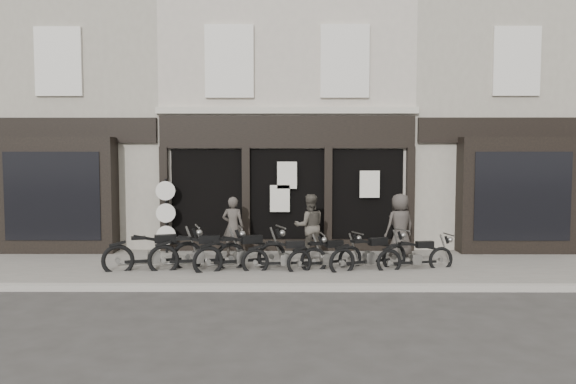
{
  "coord_description": "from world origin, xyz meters",
  "views": [
    {
      "loc": [
        0.1,
        -12.78,
        2.87
      ],
      "look_at": [
        0.03,
        1.6,
        1.87
      ],
      "focal_mm": 35.0,
      "sensor_mm": 36.0,
      "label": 1
    }
  ],
  "objects_px": {
    "motorcycle_6": "(416,258)",
    "advert_sign_post": "(166,219)",
    "motorcycle_5": "(370,257)",
    "man_centre": "(310,226)",
    "motorcycle_3": "(286,259)",
    "man_left": "(233,227)",
    "motorcycle_1": "(199,256)",
    "man_right": "(400,225)",
    "motorcycle_2": "(242,256)",
    "motorcycle_0": "(155,255)",
    "motorcycle_4": "(326,258)"
  },
  "relations": [
    {
      "from": "man_centre",
      "to": "motorcycle_6",
      "type": "bearing_deg",
      "value": 141.96
    },
    {
      "from": "motorcycle_2",
      "to": "man_right",
      "type": "distance_m",
      "value": 4.39
    },
    {
      "from": "motorcycle_5",
      "to": "motorcycle_6",
      "type": "xyz_separation_m",
      "value": [
        1.11,
        0.01,
        -0.04
      ]
    },
    {
      "from": "motorcycle_1",
      "to": "motorcycle_5",
      "type": "relative_size",
      "value": 1.15
    },
    {
      "from": "motorcycle_5",
      "to": "man_centre",
      "type": "xyz_separation_m",
      "value": [
        -1.38,
        1.39,
        0.55
      ]
    },
    {
      "from": "motorcycle_0",
      "to": "motorcycle_2",
      "type": "height_order",
      "value": "motorcycle_0"
    },
    {
      "from": "motorcycle_4",
      "to": "man_left",
      "type": "relative_size",
      "value": 1.16
    },
    {
      "from": "man_left",
      "to": "advert_sign_post",
      "type": "bearing_deg",
      "value": -6.81
    },
    {
      "from": "man_centre",
      "to": "man_right",
      "type": "relative_size",
      "value": 1.0
    },
    {
      "from": "motorcycle_6",
      "to": "advert_sign_post",
      "type": "height_order",
      "value": "advert_sign_post"
    },
    {
      "from": "motorcycle_5",
      "to": "man_centre",
      "type": "distance_m",
      "value": 2.04
    },
    {
      "from": "motorcycle_1",
      "to": "motorcycle_4",
      "type": "height_order",
      "value": "motorcycle_1"
    },
    {
      "from": "man_centre",
      "to": "advert_sign_post",
      "type": "xyz_separation_m",
      "value": [
        -3.91,
        0.69,
        0.1
      ]
    },
    {
      "from": "motorcycle_0",
      "to": "motorcycle_1",
      "type": "relative_size",
      "value": 1.0
    },
    {
      "from": "motorcycle_5",
      "to": "man_centre",
      "type": "height_order",
      "value": "man_centre"
    },
    {
      "from": "motorcycle_6",
      "to": "motorcycle_2",
      "type": "bearing_deg",
      "value": 167.86
    },
    {
      "from": "advert_sign_post",
      "to": "motorcycle_2",
      "type": "bearing_deg",
      "value": -55.03
    },
    {
      "from": "motorcycle_0",
      "to": "motorcycle_5",
      "type": "height_order",
      "value": "motorcycle_0"
    },
    {
      "from": "motorcycle_4",
      "to": "man_right",
      "type": "bearing_deg",
      "value": 13.77
    },
    {
      "from": "motorcycle_1",
      "to": "motorcycle_0",
      "type": "bearing_deg",
      "value": 169.2
    },
    {
      "from": "motorcycle_0",
      "to": "motorcycle_1",
      "type": "xyz_separation_m",
      "value": [
        1.04,
        0.01,
        -0.01
      ]
    },
    {
      "from": "motorcycle_1",
      "to": "advert_sign_post",
      "type": "bearing_deg",
      "value": 108.85
    },
    {
      "from": "motorcycle_4",
      "to": "advert_sign_post",
      "type": "bearing_deg",
      "value": 130.82
    },
    {
      "from": "motorcycle_5",
      "to": "man_left",
      "type": "height_order",
      "value": "man_left"
    },
    {
      "from": "motorcycle_0",
      "to": "man_centre",
      "type": "bearing_deg",
      "value": 4.44
    },
    {
      "from": "motorcycle_1",
      "to": "motorcycle_5",
      "type": "xyz_separation_m",
      "value": [
        4.06,
        0.06,
        -0.03
      ]
    },
    {
      "from": "motorcycle_0",
      "to": "advert_sign_post",
      "type": "xyz_separation_m",
      "value": [
        -0.2,
        2.15,
        0.61
      ]
    },
    {
      "from": "motorcycle_5",
      "to": "man_centre",
      "type": "bearing_deg",
      "value": 109.79
    },
    {
      "from": "motorcycle_3",
      "to": "motorcycle_4",
      "type": "bearing_deg",
      "value": 2.29
    },
    {
      "from": "man_left",
      "to": "motorcycle_1",
      "type": "bearing_deg",
      "value": 76.83
    },
    {
      "from": "motorcycle_6",
      "to": "man_left",
      "type": "bearing_deg",
      "value": 147.84
    },
    {
      "from": "man_centre",
      "to": "advert_sign_post",
      "type": "relative_size",
      "value": 0.77
    },
    {
      "from": "motorcycle_3",
      "to": "motorcycle_6",
      "type": "distance_m",
      "value": 3.11
    },
    {
      "from": "motorcycle_5",
      "to": "advert_sign_post",
      "type": "distance_m",
      "value": 5.73
    },
    {
      "from": "motorcycle_5",
      "to": "advert_sign_post",
      "type": "height_order",
      "value": "advert_sign_post"
    },
    {
      "from": "man_centre",
      "to": "motorcycle_1",
      "type": "bearing_deg",
      "value": 19.5
    },
    {
      "from": "motorcycle_3",
      "to": "motorcycle_4",
      "type": "height_order",
      "value": "motorcycle_3"
    },
    {
      "from": "motorcycle_0",
      "to": "advert_sign_post",
      "type": "relative_size",
      "value": 1.05
    },
    {
      "from": "advert_sign_post",
      "to": "motorcycle_4",
      "type": "bearing_deg",
      "value": -37.46
    },
    {
      "from": "man_left",
      "to": "man_centre",
      "type": "height_order",
      "value": "man_centre"
    },
    {
      "from": "motorcycle_2",
      "to": "advert_sign_post",
      "type": "height_order",
      "value": "advert_sign_post"
    },
    {
      "from": "motorcycle_1",
      "to": "motorcycle_3",
      "type": "distance_m",
      "value": 2.07
    },
    {
      "from": "motorcycle_2",
      "to": "motorcycle_4",
      "type": "xyz_separation_m",
      "value": [
        2.0,
        0.07,
        -0.06
      ]
    },
    {
      "from": "motorcycle_1",
      "to": "motorcycle_6",
      "type": "distance_m",
      "value": 5.17
    },
    {
      "from": "motorcycle_6",
      "to": "advert_sign_post",
      "type": "bearing_deg",
      "value": 148.89
    },
    {
      "from": "man_left",
      "to": "advert_sign_post",
      "type": "relative_size",
      "value": 0.74
    },
    {
      "from": "motorcycle_0",
      "to": "motorcycle_5",
      "type": "xyz_separation_m",
      "value": [
        5.1,
        0.07,
        -0.04
      ]
    },
    {
      "from": "motorcycle_1",
      "to": "man_right",
      "type": "xyz_separation_m",
      "value": [
        5.07,
        1.6,
        0.52
      ]
    },
    {
      "from": "motorcycle_3",
      "to": "man_right",
      "type": "relative_size",
      "value": 1.21
    },
    {
      "from": "motorcycle_3",
      "to": "motorcycle_6",
      "type": "xyz_separation_m",
      "value": [
        3.1,
        0.15,
        -0.02
      ]
    }
  ]
}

